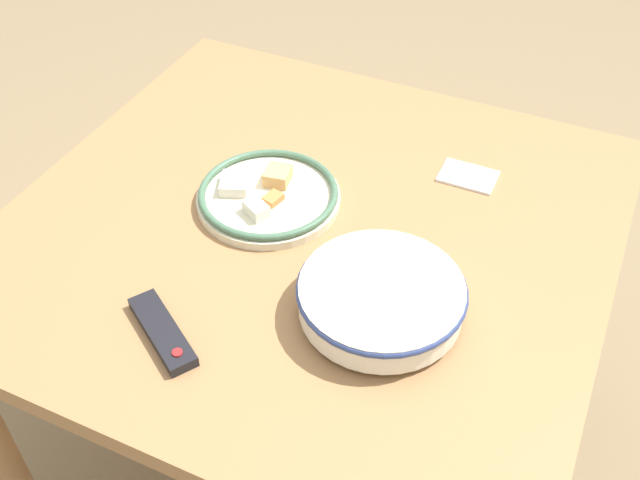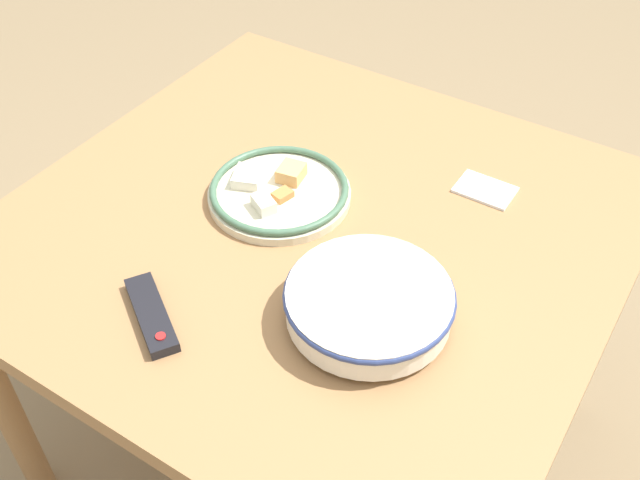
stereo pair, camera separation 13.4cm
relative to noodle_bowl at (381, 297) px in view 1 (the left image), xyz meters
The scene contains 6 objects.
ground_plane 0.83m from the noodle_bowl, 37.17° to the right, with size 8.00×8.00×0.00m, color #7F6B4C.
dining_table 0.29m from the noodle_bowl, 37.17° to the right, with size 1.12×1.09×0.75m.
noodle_bowl is the anchor object (origin of this frame).
food_plate 0.36m from the noodle_bowl, 30.47° to the right, with size 0.28×0.28×0.05m.
tv_remote 0.36m from the noodle_bowl, 32.30° to the left, with size 0.17×0.14×0.02m.
folded_napkin 0.42m from the noodle_bowl, 94.03° to the right, with size 0.11×0.08×0.01m.
Camera 1 is at (-0.46, 0.96, 1.70)m, focal length 42.00 mm.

